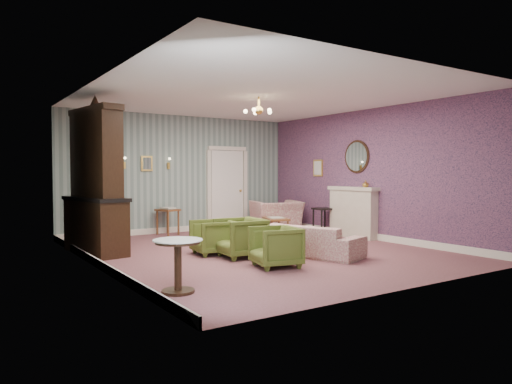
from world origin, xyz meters
TOP-DOWN VIEW (x-y plane):
  - floor at (0.00, 0.00)m, footprint 7.00×7.00m
  - ceiling at (0.00, 0.00)m, footprint 7.00×7.00m
  - wall_back at (0.00, 3.50)m, footprint 6.00×0.00m
  - wall_front at (0.00, -3.50)m, footprint 6.00×0.00m
  - wall_left at (-3.00, 0.00)m, footprint 0.00×7.00m
  - wall_right at (3.00, 0.00)m, footprint 0.00×7.00m
  - wall_right_floral at (2.98, 0.00)m, footprint 0.00×7.00m
  - door at (1.30, 3.46)m, footprint 1.12×0.12m
  - olive_chair_a at (-0.63, -1.42)m, footprint 0.78×0.81m
  - olive_chair_b at (-0.64, -0.39)m, footprint 0.75×0.79m
  - olive_chair_c at (-0.90, 0.16)m, footprint 0.70×0.74m
  - sofa_chintz at (0.49, -0.89)m, footprint 1.16×1.99m
  - wingback_chair at (2.12, 2.36)m, footprint 1.31×1.02m
  - dresser at (-2.65, 1.44)m, footprint 0.85×1.77m
  - fireplace at (2.86, 0.40)m, footprint 0.30×1.40m
  - mantel_vase at (2.84, 0.00)m, footprint 0.15×0.15m
  - oval_mirror at (2.96, 0.40)m, footprint 0.04×0.76m
  - framed_print at (2.97, 1.75)m, footprint 0.04×0.34m
  - coffee_table at (1.57, 1.63)m, footprint 0.72×0.94m
  - side_table_black at (2.65, 1.18)m, footprint 0.46×0.46m
  - pedestal_table at (-2.57, -2.06)m, footprint 0.77×0.77m
  - nesting_table at (-0.51, 3.15)m, footprint 0.53×0.61m
  - gilt_mirror_back at (-0.90, 3.46)m, footprint 0.28×0.06m
  - sconce_left at (-1.45, 3.44)m, footprint 0.16×0.12m
  - sconce_right at (-0.35, 3.44)m, footprint 0.16×0.12m
  - chandelier at (0.00, 0.00)m, footprint 0.56×0.56m
  - burgundy_cushion at (2.07, 2.21)m, footprint 0.41×0.28m

SIDE VIEW (x-z plane):
  - floor at x=0.00m, z-range 0.00..0.00m
  - coffee_table at x=1.57m, z-range 0.00..0.43m
  - side_table_black at x=2.65m, z-range 0.00..0.64m
  - pedestal_table at x=-2.57m, z-range 0.00..0.67m
  - nesting_table at x=-0.51m, z-range 0.00..0.67m
  - olive_chair_c at x=-0.90m, z-range 0.00..0.70m
  - olive_chair_a at x=-0.63m, z-range 0.00..0.71m
  - sofa_chintz at x=0.49m, z-range 0.00..0.75m
  - olive_chair_b at x=-0.64m, z-range 0.00..0.76m
  - burgundy_cushion at x=2.07m, z-range 0.28..0.68m
  - wingback_chair at x=2.12m, z-range 0.00..1.02m
  - fireplace at x=2.86m, z-range 0.00..1.16m
  - door at x=1.30m, z-range 0.00..2.16m
  - mantel_vase at x=2.84m, z-range 1.16..1.31m
  - dresser at x=-2.65m, z-range 0.00..2.83m
  - wall_back at x=0.00m, z-range -1.55..4.45m
  - wall_front at x=0.00m, z-range -1.55..4.45m
  - wall_left at x=-3.00m, z-range -2.05..4.95m
  - wall_right at x=3.00m, z-range -2.05..4.95m
  - wall_right_floral at x=2.98m, z-range -2.05..4.95m
  - framed_print at x=2.97m, z-range 1.39..1.81m
  - gilt_mirror_back at x=-0.90m, z-range 1.52..1.88m
  - sconce_left at x=-1.45m, z-range 1.55..1.85m
  - sconce_right at x=-0.35m, z-range 1.55..1.85m
  - oval_mirror at x=2.96m, z-range 1.43..2.27m
  - chandelier at x=0.00m, z-range 2.45..2.81m
  - ceiling at x=0.00m, z-range 2.90..2.90m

